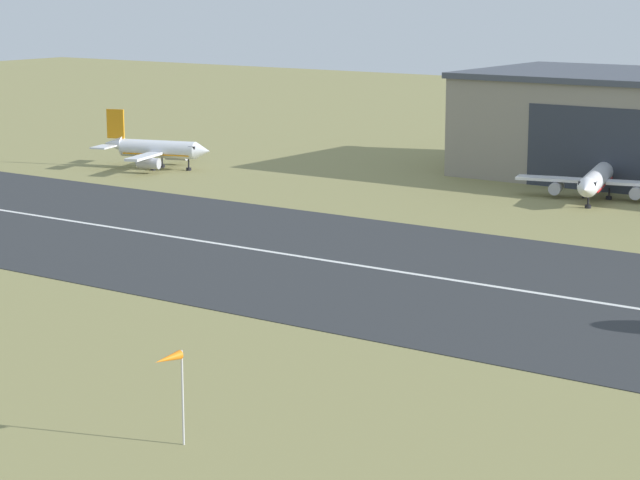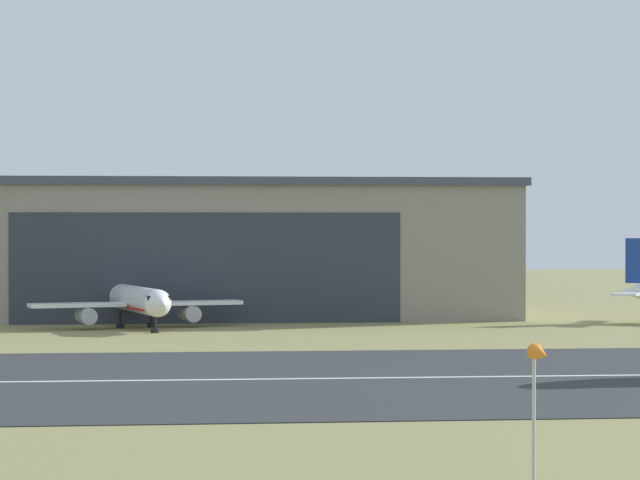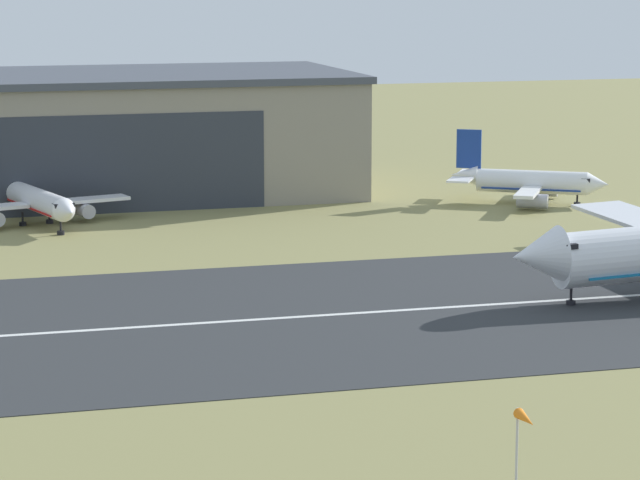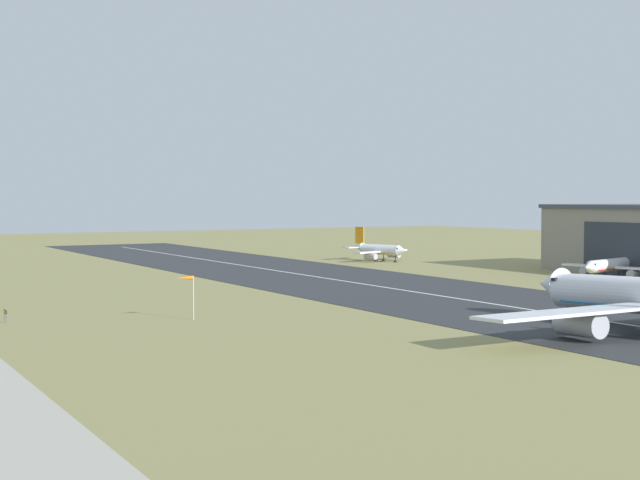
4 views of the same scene
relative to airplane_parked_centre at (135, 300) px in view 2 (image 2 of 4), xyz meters
name	(u,v)px [view 2 (image 2 of 4)]	position (x,y,z in m)	size (l,w,h in m)	color
hangar_building	(203,248)	(7.59, 21.81, 5.09)	(71.14, 33.37, 15.87)	gray
airplane_parked_centre	(135,300)	(0.00, 0.00, 0.00)	(22.13, 24.12, 8.91)	white
windsock_pole	(540,365)	(16.03, -104.64, 2.81)	(0.71, 2.42, 6.37)	#B7B7BC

